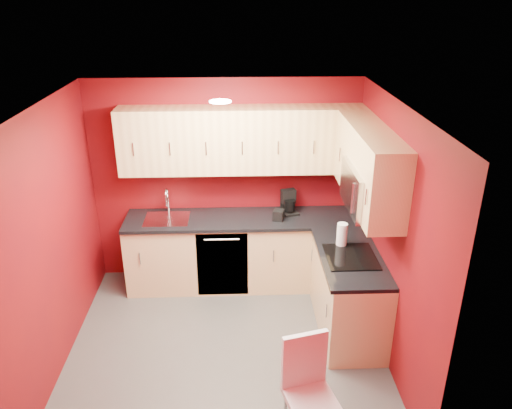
{
  "coord_description": "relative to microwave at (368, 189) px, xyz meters",
  "views": [
    {
      "loc": [
        0.14,
        -4.18,
        3.44
      ],
      "look_at": [
        0.33,
        0.55,
        1.36
      ],
      "focal_mm": 35.0,
      "sensor_mm": 36.0,
      "label": 1
    }
  ],
  "objects": [
    {
      "name": "upper_cabinets_back",
      "position": [
        -1.19,
        1.13,
        0.17
      ],
      "size": [
        2.8,
        0.35,
        0.75
      ],
      "primitive_type": "cube",
      "color": "#EAC784",
      "rests_on": "wall_back"
    },
    {
      "name": "napkin_holder",
      "position": [
        -0.78,
        0.91,
        -0.69
      ],
      "size": [
        0.15,
        0.15,
        0.13
      ],
      "primitive_type": null,
      "rotation": [
        0.0,
        0.0,
        -0.33
      ],
      "color": "black",
      "rests_on": "countertop_back"
    },
    {
      "name": "base_cabinets_right",
      "position": [
        -0.09,
        0.05,
        -1.22
      ],
      "size": [
        0.6,
        1.3,
        0.87
      ],
      "primitive_type": "cube",
      "color": "#DAB87D",
      "rests_on": "floor"
    },
    {
      "name": "downlight",
      "position": [
        -1.39,
        0.1,
        0.82
      ],
      "size": [
        0.2,
        0.2,
        0.01
      ],
      "primitive_type": "cylinder",
      "color": "white",
      "rests_on": "ceiling"
    },
    {
      "name": "wall_back",
      "position": [
        -1.39,
        1.3,
        -0.41
      ],
      "size": [
        3.2,
        0.0,
        3.2
      ],
      "primitive_type": "plane",
      "rotation": [
        1.57,
        0.0,
        0.0
      ],
      "color": "maroon",
      "rests_on": "floor"
    },
    {
      "name": "dining_chair",
      "position": [
        -0.69,
        -1.4,
        -1.19
      ],
      "size": [
        0.47,
        0.48,
        0.94
      ],
      "primitive_type": null,
      "rotation": [
        0.0,
        0.0,
        0.26
      ],
      "color": "white",
      "rests_on": "floor"
    },
    {
      "name": "microwave",
      "position": [
        0.0,
        0.0,
        0.0
      ],
      "size": [
        0.42,
        0.76,
        0.42
      ],
      "color": "silver",
      "rests_on": "upper_cabinets_right"
    },
    {
      "name": "ceiling",
      "position": [
        -1.39,
        -0.2,
        0.84
      ],
      "size": [
        3.2,
        3.2,
        0.0
      ],
      "primitive_type": "plane",
      "rotation": [
        3.14,
        0.0,
        0.0
      ],
      "color": "white",
      "rests_on": "wall_back"
    },
    {
      "name": "wall_left",
      "position": [
        -2.99,
        -0.2,
        -0.41
      ],
      "size": [
        0.0,
        3.0,
        3.0
      ],
      "primitive_type": "plane",
      "rotation": [
        1.57,
        0.0,
        1.57
      ],
      "color": "maroon",
      "rests_on": "floor"
    },
    {
      "name": "paper_towel",
      "position": [
        -0.16,
        0.25,
        -0.62
      ],
      "size": [
        0.19,
        0.19,
        0.26
      ],
      "primitive_type": null,
      "rotation": [
        0.0,
        0.0,
        0.38
      ],
      "color": "silver",
      "rests_on": "countertop_right"
    },
    {
      "name": "wall_front",
      "position": [
        -1.39,
        -1.7,
        -0.41
      ],
      "size": [
        3.2,
        0.0,
        3.2
      ],
      "primitive_type": "plane",
      "rotation": [
        -1.57,
        0.0,
        0.0
      ],
      "color": "maroon",
      "rests_on": "floor"
    },
    {
      "name": "dishwasher_front",
      "position": [
        -1.44,
        0.71,
        -1.22
      ],
      "size": [
        0.6,
        0.02,
        0.82
      ],
      "primitive_type": "cube",
      "color": "black",
      "rests_on": "base_cabinets_back"
    },
    {
      "name": "wall_right",
      "position": [
        0.21,
        -0.2,
        -0.41
      ],
      "size": [
        0.0,
        3.0,
        3.0
      ],
      "primitive_type": "plane",
      "rotation": [
        1.57,
        0.0,
        -1.57
      ],
      "color": "maroon",
      "rests_on": "floor"
    },
    {
      "name": "sink",
      "position": [
        -2.09,
        1.0,
        -0.72
      ],
      "size": [
        0.52,
        0.42,
        0.35
      ],
      "color": "silver",
      "rests_on": "countertop_back"
    },
    {
      "name": "cooktop",
      "position": [
        -0.11,
        0.0,
        -0.74
      ],
      "size": [
        0.5,
        0.55,
        0.01
      ],
      "primitive_type": "cube",
      "color": "black",
      "rests_on": "countertop_right"
    },
    {
      "name": "base_cabinets_back",
      "position": [
        -1.19,
        1.0,
        -1.22
      ],
      "size": [
        2.8,
        0.6,
        0.87
      ],
      "primitive_type": "cube",
      "color": "#DAB87D",
      "rests_on": "floor"
    },
    {
      "name": "floor",
      "position": [
        -1.39,
        -0.2,
        -1.66
      ],
      "size": [
        3.2,
        3.2,
        0.0
      ],
      "primitive_type": "plane",
      "color": "#474542",
      "rests_on": "ground"
    },
    {
      "name": "countertop_back",
      "position": [
        -1.19,
        0.99,
        -0.77
      ],
      "size": [
        2.8,
        0.63,
        0.04
      ],
      "primitive_type": "cube",
      "color": "black",
      "rests_on": "base_cabinets_back"
    },
    {
      "name": "upper_cabinets_right",
      "position": [
        0.03,
        0.24,
        0.23
      ],
      "size": [
        0.35,
        1.55,
        0.75
      ],
      "color": "#EAC784",
      "rests_on": "wall_right"
    },
    {
      "name": "coffee_maker",
      "position": [
        -0.63,
        1.09,
        -0.61
      ],
      "size": [
        0.23,
        0.27,
        0.29
      ],
      "primitive_type": null,
      "rotation": [
        0.0,
        0.0,
        0.28
      ],
      "color": "black",
      "rests_on": "countertop_back"
    },
    {
      "name": "countertop_right",
      "position": [
        -0.11,
        0.04,
        -0.77
      ],
      "size": [
        0.63,
        1.27,
        0.04
      ],
      "primitive_type": "cube",
      "color": "black",
      "rests_on": "base_cabinets_right"
    }
  ]
}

